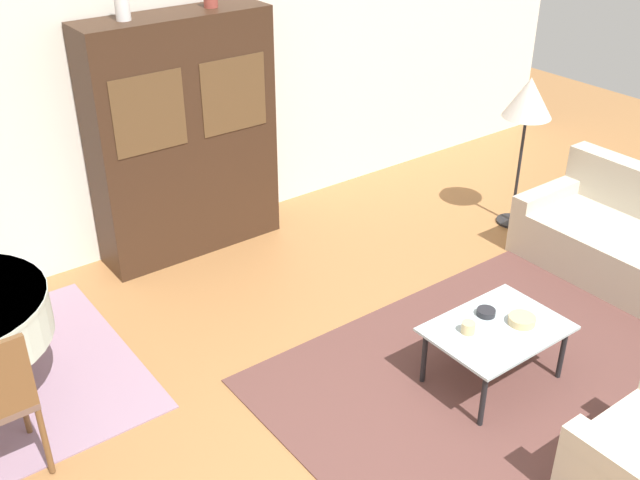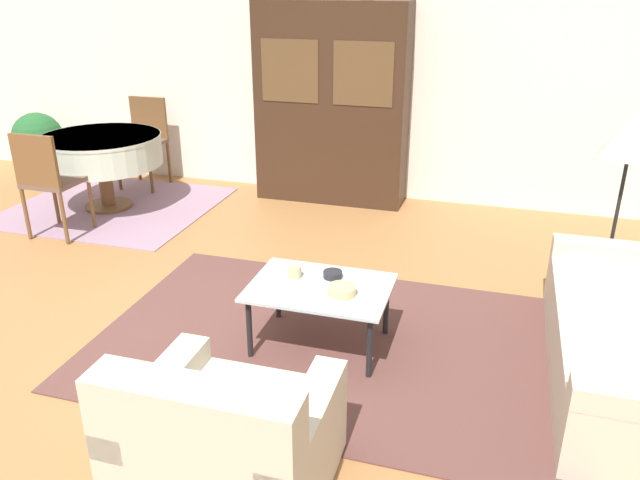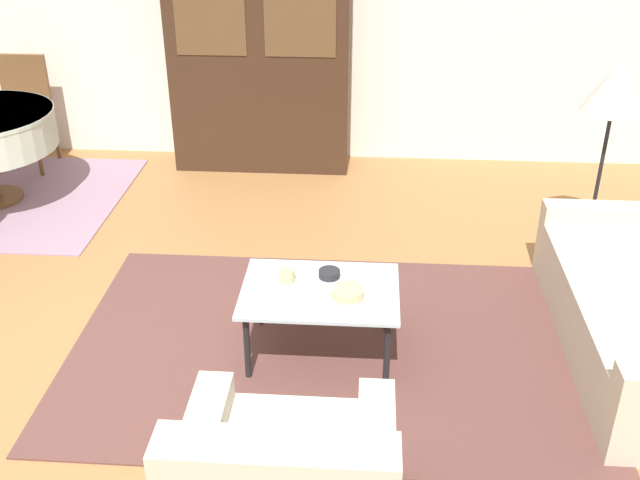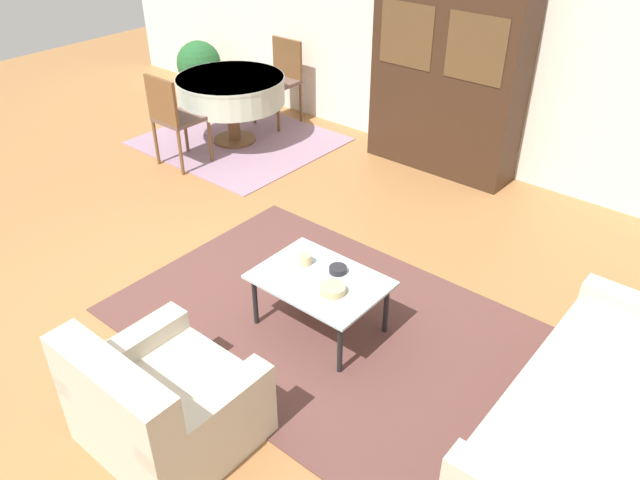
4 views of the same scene
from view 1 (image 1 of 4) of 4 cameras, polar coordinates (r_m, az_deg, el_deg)
The scene contains 9 objects.
wall_back at distance 6.34m, azimuth -13.87°, elevation 10.61°, with size 10.00×0.06×2.70m.
area_rug at distance 5.33m, azimuth 12.81°, elevation -9.77°, with size 3.04×2.04×0.01m.
coffee_table at distance 5.03m, azimuth 13.30°, elevation -6.89°, with size 0.89×0.64×0.42m.
display_cabinet at distance 6.32m, azimuth -10.34°, elevation 7.66°, with size 1.55×0.45×2.02m.
floor_lamp at distance 6.80m, azimuth 15.59°, elevation 10.10°, with size 0.43×0.43×1.39m.
cup at distance 4.90m, azimuth 11.23°, elevation -6.57°, with size 0.09×0.09×0.08m.
bowl at distance 5.07m, azimuth 15.13°, elevation -5.91°, with size 0.18×0.18×0.05m.
bowl_small at distance 5.10m, azimuth 12.54°, elevation -5.40°, with size 0.12×0.12×0.04m.
vase_tall at distance 5.85m, azimuth -14.89°, elevation 17.23°, with size 0.11×0.11×0.28m.
Camera 1 is at (-2.30, -1.95, 3.31)m, focal length 42.00 mm.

